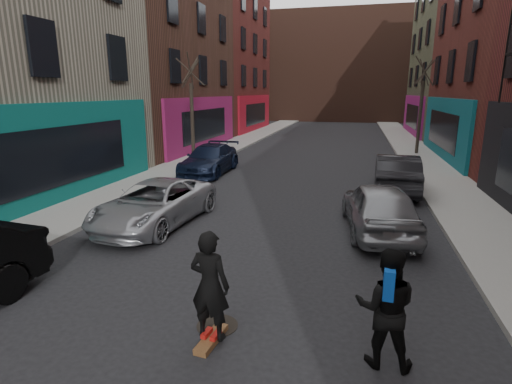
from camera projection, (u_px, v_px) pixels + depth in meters
The scene contains 14 objects.
sidewalk_left at pixel (249, 138), 33.48m from camera, with size 2.50×84.00×0.13m, color gray.
sidewalk_right at pixel (406, 143), 30.55m from camera, with size 2.50×84.00×0.13m, color gray.
buildings_left at pixel (36, 1), 20.00m from camera, with size 12.00×56.00×16.50m, color #501C17.
building_far at pixel (341, 68), 54.79m from camera, with size 40.00×10.00×14.00m, color #47281E.
tree_left_far at pixel (192, 101), 21.36m from camera, with size 2.00×2.00×6.50m, color black, non-canonical shape.
tree_right_far at pixel (422, 97), 24.07m from camera, with size 2.00×2.00×6.80m, color black, non-canonical shape.
parked_left_far at pixel (155, 203), 11.79m from camera, with size 2.13×4.62×1.29m, color #96989E.
parked_left_end at pixel (210, 159), 19.23m from camera, with size 1.91×4.70×1.37m, color black.
parked_right_far at pixel (379, 207), 11.11m from camera, with size 1.72×4.28×1.46m, color gray.
parked_right_end at pixel (396, 173), 15.67m from camera, with size 1.57×4.51×1.48m, color black.
skateboard at pixel (211, 339), 6.31m from camera, with size 0.22×0.80×0.10m, color brown.
skateboarder at pixel (210, 285), 6.08m from camera, with size 0.64×0.42×1.76m, color black.
pedestrian at pixel (386, 307), 5.62m from camera, with size 0.89×0.71×1.78m.
manhole at pixel (217, 325), 6.76m from camera, with size 0.70×0.70×0.01m, color black.
Camera 1 is at (2.44, -2.43, 3.85)m, focal length 28.00 mm.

